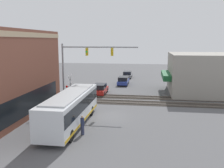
% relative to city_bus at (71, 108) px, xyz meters
% --- Properties ---
extents(ground_plane, '(120.00, 120.00, 0.00)m').
position_rel_city_bus_xyz_m(ground_plane, '(3.48, -2.80, -1.72)').
color(ground_plane, '#565659').
extents(shop_building, '(10.48, 10.34, 5.97)m').
position_rel_city_bus_xyz_m(shop_building, '(17.12, -14.83, 1.26)').
color(shop_building, gray).
rests_on(shop_building, ground).
extents(city_bus, '(11.19, 2.59, 3.12)m').
position_rel_city_bus_xyz_m(city_bus, '(0.00, 0.00, 0.00)').
color(city_bus, silver).
rests_on(city_bus, ground).
extents(traffic_signal_gantry, '(0.42, 9.08, 7.53)m').
position_rel_city_bus_xyz_m(traffic_signal_gantry, '(7.08, 0.60, 3.82)').
color(traffic_signal_gantry, gray).
rests_on(traffic_signal_gantry, ground).
extents(crossing_signal, '(1.41, 1.18, 3.81)m').
position_rel_city_bus_xyz_m(crossing_signal, '(7.33, 2.38, 0.57)').
color(crossing_signal, gray).
rests_on(crossing_signal, ground).
extents(rail_track_near, '(2.60, 60.00, 0.15)m').
position_rel_city_bus_xyz_m(rail_track_near, '(9.48, -2.80, -1.70)').
color(rail_track_near, '#332D28').
rests_on(rail_track_near, ground).
extents(rail_track_far, '(2.60, 60.00, 0.15)m').
position_rel_city_bus_xyz_m(rail_track_far, '(12.68, -2.80, -1.70)').
color(rail_track_far, '#332D28').
rests_on(rail_track_far, ground).
extents(parked_car_red, '(4.55, 1.82, 1.54)m').
position_rel_city_bus_xyz_m(parked_car_red, '(14.09, -0.00, -1.01)').
color(parked_car_red, '#B21E19').
rests_on(parked_car_red, ground).
extents(parked_car_blue, '(4.75, 1.82, 1.49)m').
position_rel_city_bus_xyz_m(parked_car_blue, '(22.50, -2.60, -1.03)').
color(parked_car_blue, navy).
rests_on(parked_car_blue, ground).
extents(parked_car_grey, '(4.28, 1.82, 1.42)m').
position_rel_city_bus_xyz_m(parked_car_grey, '(31.03, -2.60, -1.06)').
color(parked_car_grey, slate).
rests_on(parked_car_grey, ground).
extents(pedestrian_near_bus, '(0.34, 0.34, 1.68)m').
position_rel_city_bus_xyz_m(pedestrian_near_bus, '(-2.11, -1.68, -0.87)').
color(pedestrian_near_bus, '#2D3351').
rests_on(pedestrian_near_bus, ground).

